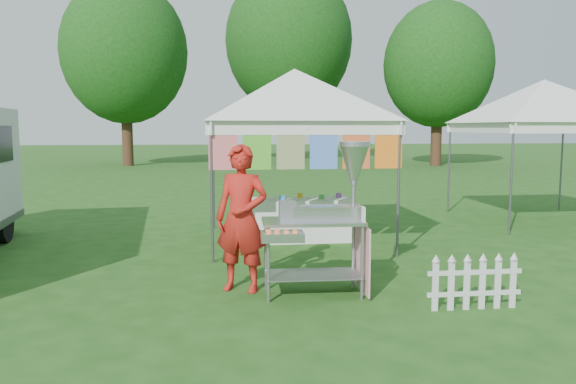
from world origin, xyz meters
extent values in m
plane|color=#1F4B15|center=(0.00, 0.00, 0.00)|extent=(120.00, 120.00, 0.00)
cylinder|color=#59595E|center=(-1.42, 2.08, 1.05)|extent=(0.04, 0.04, 2.10)
cylinder|color=#59595E|center=(1.42, 2.08, 1.05)|extent=(0.04, 0.04, 2.10)
cylinder|color=#59595E|center=(-1.42, 4.92, 1.05)|extent=(0.04, 0.04, 2.10)
cylinder|color=#59595E|center=(1.42, 4.92, 1.05)|extent=(0.04, 0.04, 2.10)
cube|color=white|center=(0.00, 2.08, 2.00)|extent=(3.00, 0.03, 0.22)
cube|color=white|center=(0.00, 4.92, 2.00)|extent=(3.00, 0.03, 0.22)
pyramid|color=white|center=(0.00, 3.50, 3.00)|extent=(4.24, 4.24, 0.90)
cylinder|color=#59595E|center=(0.00, 2.08, 2.08)|extent=(3.00, 0.03, 0.03)
cube|color=#D31AAB|center=(-1.25, 2.08, 1.73)|extent=(0.42, 0.01, 0.70)
cube|color=#18952F|center=(-0.75, 2.08, 1.73)|extent=(0.42, 0.01, 0.70)
cube|color=#FEB50D|center=(-0.25, 2.08, 1.73)|extent=(0.42, 0.01, 0.70)
cube|color=blue|center=(0.25, 2.08, 1.73)|extent=(0.42, 0.01, 0.70)
cube|color=red|center=(0.75, 2.08, 1.73)|extent=(0.42, 0.01, 0.70)
cube|color=#F92F1B|center=(1.25, 2.08, 1.73)|extent=(0.42, 0.01, 0.70)
cylinder|color=#59595E|center=(4.08, 3.58, 1.05)|extent=(0.04, 0.04, 2.10)
cylinder|color=#59595E|center=(4.08, 6.42, 1.05)|extent=(0.04, 0.04, 2.10)
cylinder|color=#59595E|center=(6.92, 6.42, 1.05)|extent=(0.04, 0.04, 2.10)
cube|color=white|center=(5.50, 6.42, 2.00)|extent=(3.00, 0.03, 0.22)
pyramid|color=white|center=(5.50, 5.00, 3.00)|extent=(4.24, 4.24, 0.90)
cylinder|color=#392414|center=(-6.00, 24.00, 1.98)|extent=(0.56, 0.56, 3.96)
ellipsoid|color=#245E1A|center=(-6.00, 24.00, 5.85)|extent=(6.40, 6.40, 7.36)
cylinder|color=#392414|center=(3.00, 28.00, 2.42)|extent=(0.56, 0.56, 4.84)
ellipsoid|color=#245E1A|center=(3.00, 28.00, 7.15)|extent=(7.60, 7.60, 8.74)
cylinder|color=#392414|center=(10.00, 22.00, 1.76)|extent=(0.56, 0.56, 3.52)
ellipsoid|color=#245E1A|center=(10.00, 22.00, 5.20)|extent=(5.60, 5.60, 6.44)
cylinder|color=gray|center=(-0.77, 0.06, 0.45)|extent=(0.04, 0.04, 0.89)
cylinder|color=gray|center=(0.32, 0.02, 0.45)|extent=(0.04, 0.04, 0.89)
cylinder|color=gray|center=(-0.75, 0.55, 0.45)|extent=(0.04, 0.04, 0.89)
cylinder|color=gray|center=(0.34, 0.52, 0.45)|extent=(0.04, 0.04, 0.89)
cube|color=gray|center=(-0.21, 0.29, 0.25)|extent=(1.15, 0.60, 0.01)
cube|color=#B7B7BC|center=(-0.21, 0.29, 0.89)|extent=(1.21, 0.63, 0.04)
cube|color=#B7B7BC|center=(-0.03, 0.33, 0.99)|extent=(0.85, 0.27, 0.15)
cube|color=gray|center=(-0.51, 0.35, 1.02)|extent=(0.21, 0.22, 0.22)
cylinder|color=gray|center=(0.28, 0.32, 1.34)|extent=(0.05, 0.05, 0.89)
cone|color=#B7B7BC|center=(0.28, 0.32, 1.59)|extent=(0.37, 0.37, 0.40)
cylinder|color=#B7B7BC|center=(0.28, 0.32, 1.81)|extent=(0.39, 0.39, 0.06)
cube|color=#B7B7BC|center=(-0.62, -0.08, 0.79)|extent=(0.49, 0.31, 0.10)
cube|color=pink|center=(0.39, 0.27, 0.45)|extent=(0.04, 0.74, 0.80)
cube|color=white|center=(0.32, -0.01, 1.01)|extent=(0.02, 0.14, 0.18)
imported|color=#B41D16|center=(-1.05, 0.57, 0.90)|extent=(0.77, 0.65, 1.80)
cylinder|color=black|center=(-5.09, 4.00, 0.38)|extent=(0.31, 0.77, 0.76)
cube|color=silver|center=(1.01, -0.48, 0.28)|extent=(0.07, 0.02, 0.56)
cube|color=silver|center=(1.19, -0.48, 0.28)|extent=(0.07, 0.02, 0.56)
cube|color=silver|center=(1.37, -0.48, 0.28)|extent=(0.07, 0.02, 0.56)
cube|color=silver|center=(1.55, -0.48, 0.28)|extent=(0.07, 0.02, 0.56)
cube|color=silver|center=(1.73, -0.48, 0.28)|extent=(0.07, 0.02, 0.56)
cube|color=silver|center=(1.91, -0.48, 0.28)|extent=(0.07, 0.02, 0.56)
cube|color=silver|center=(1.46, -0.48, 0.18)|extent=(1.08, 0.03, 0.05)
cube|color=silver|center=(1.46, -0.48, 0.42)|extent=(1.08, 0.03, 0.05)
cube|color=white|center=(0.12, 3.54, 0.37)|extent=(1.80, 0.70, 0.75)
camera|label=1|loc=(-1.32, -6.19, 2.00)|focal=35.00mm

